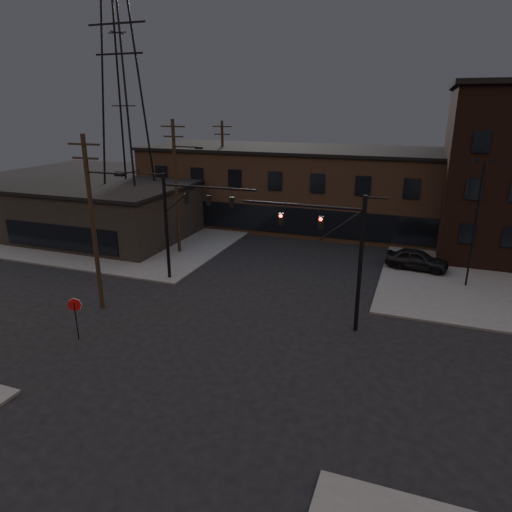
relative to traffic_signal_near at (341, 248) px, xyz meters
The scene contains 14 objects.
ground 8.56m from the traffic_signal_near, 139.97° to the right, with size 140.00×140.00×0.00m, color black.
sidewalk_nw 32.84m from the traffic_signal_near, 147.39° to the left, with size 30.00×30.00×0.15m, color #474744.
building_row 24.12m from the traffic_signal_near, 102.84° to the left, with size 40.00×12.00×8.00m, color brown.
building_left 27.95m from the traffic_signal_near, 155.60° to the left, with size 16.00×12.00×5.00m, color black.
traffic_signal_near is the anchor object (origin of this frame).
traffic_signal_far 12.57m from the traffic_signal_near, 163.83° to the left, with size 7.12×0.24×8.00m.
stop_sign 15.17m from the traffic_signal_near, 154.10° to the right, with size 0.72×0.33×2.48m.
utility_pole_near 15.03m from the traffic_signal_near, behind, with size 3.70×0.28×11.00m.
utility_pole_mid 18.47m from the traffic_signal_near, 148.97° to the left, with size 3.70×0.28×11.50m.
utility_pole_far 27.33m from the traffic_signal_near, 128.10° to the left, with size 2.20×0.28×11.00m.
transmission_tower 28.02m from the traffic_signal_near, 149.97° to the left, with size 7.00×7.00×25.00m, color black, non-canonical shape.
lot_light_a 12.21m from the traffic_signal_near, 51.18° to the left, with size 1.50×0.28×9.14m.
parked_car_lot_a 13.21m from the traffic_signal_near, 70.82° to the left, with size 1.91×4.76×1.62m, color black.
car_crossing 22.14m from the traffic_signal_near, 112.18° to the left, with size 1.81×5.19×1.71m, color black.
Camera 1 is at (9.32, -20.07, 12.55)m, focal length 32.00 mm.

